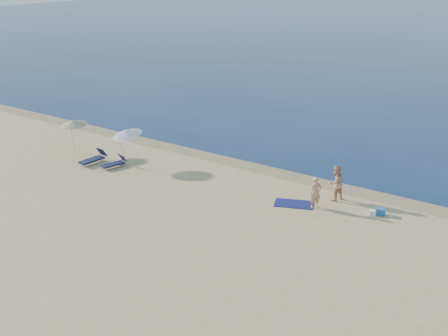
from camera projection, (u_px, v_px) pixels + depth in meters
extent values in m
cube|color=#847254|center=(270.00, 171.00, 33.76)|extent=(240.00, 1.60, 0.00)
imported|color=tan|center=(316.00, 193.00, 28.48)|extent=(0.68, 0.72, 1.66)
imported|color=tan|center=(336.00, 183.00, 29.37)|extent=(1.04, 1.14, 1.91)
cube|color=#0F134B|center=(294.00, 204.00, 29.17)|extent=(2.27, 1.79, 0.03)
cube|color=white|center=(373.00, 213.00, 27.87)|extent=(0.39, 0.37, 0.27)
cube|color=#2063AF|center=(380.00, 212.00, 27.92)|extent=(0.55, 0.45, 0.34)
cylinder|color=silver|center=(122.00, 150.00, 34.08)|extent=(0.23, 0.46, 2.12)
cone|color=white|center=(127.00, 132.00, 34.06)|extent=(2.45, 2.47, 0.71)
sphere|color=silver|center=(126.00, 130.00, 33.99)|extent=(0.06, 0.06, 0.06)
cylinder|color=silver|center=(73.00, 139.00, 36.47)|extent=(0.04, 0.25, 2.07)
cone|color=beige|center=(74.00, 123.00, 36.27)|extent=(1.76, 1.79, 0.50)
sphere|color=silver|center=(73.00, 120.00, 36.20)|extent=(0.06, 0.06, 0.06)
cube|color=#141939|center=(92.00, 160.00, 34.82)|extent=(0.70, 1.67, 0.11)
cube|color=#141939|center=(102.00, 152.00, 35.31)|extent=(0.62, 0.44, 0.53)
cylinder|color=#A5A5AD|center=(94.00, 163.00, 34.72)|extent=(0.03, 0.03, 0.24)
cube|color=#141737|center=(113.00, 164.00, 34.17)|extent=(0.86, 1.51, 0.09)
cube|color=#141737|center=(122.00, 158.00, 34.51)|extent=(0.59, 0.46, 0.46)
cylinder|color=#A5A5AD|center=(115.00, 167.00, 34.06)|extent=(0.03, 0.03, 0.21)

